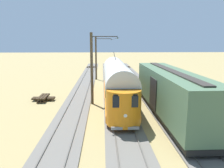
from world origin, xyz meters
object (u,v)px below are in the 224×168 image
at_px(vintage_streetcar, 117,81).
at_px(boxcar_adjacent, 170,92).
at_px(catenary_pole_foreground, 96,57).
at_px(catenary_pole_mid_near, 92,68).
at_px(spare_tie_stack, 43,98).

relative_size(vintage_streetcar, boxcar_adjacent, 1.20).
bearing_deg(boxcar_adjacent, vintage_streetcar, -49.40).
height_order(catenary_pole_foreground, catenary_pole_mid_near, same).
xyz_separation_m(boxcar_adjacent, catenary_pole_mid_near, (6.74, -4.12, 1.63)).
xyz_separation_m(vintage_streetcar, boxcar_adjacent, (-4.21, 4.92, -0.10)).
height_order(boxcar_adjacent, catenary_pole_foreground, catenary_pole_foreground).
xyz_separation_m(vintage_streetcar, catenary_pole_foreground, (2.53, -13.92, 1.53)).
relative_size(catenary_pole_foreground, spare_tie_stack, 3.03).
height_order(catenary_pole_mid_near, spare_tie_stack, catenary_pole_mid_near).
distance_m(boxcar_adjacent, spare_tie_stack, 13.57).
distance_m(catenary_pole_mid_near, spare_tie_stack, 6.68).
bearing_deg(vintage_streetcar, boxcar_adjacent, 130.60).
height_order(vintage_streetcar, spare_tie_stack, vintage_streetcar).
bearing_deg(catenary_pole_foreground, vintage_streetcar, 100.28).
height_order(boxcar_adjacent, catenary_pole_mid_near, catenary_pole_mid_near).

